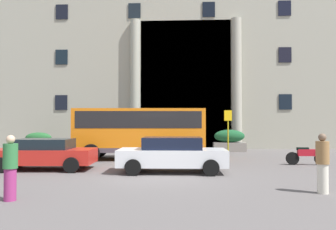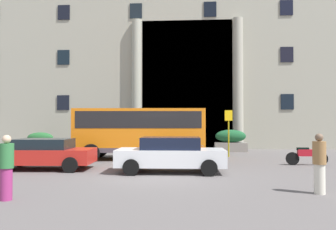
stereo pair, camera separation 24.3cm
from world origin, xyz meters
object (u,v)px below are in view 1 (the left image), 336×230
at_px(hedge_planter_far_east, 229,141).
at_px(hedge_planter_entrance_left, 38,142).
at_px(motorcycle_far_end, 306,155).
at_px(pedestrian_woman_dark_dress, 10,168).
at_px(bus_stop_sign, 228,128).
at_px(parked_compact_extra, 44,153).
at_px(scooter_by_planter, 189,155).
at_px(orange_minibus, 140,129).
at_px(hedge_planter_far_west, 144,142).
at_px(motorcycle_near_kerb, 49,154).
at_px(pedestrian_man_red_shirt, 323,163).
at_px(parked_coupe_end, 172,154).

bearing_deg(hedge_planter_far_east, hedge_planter_entrance_left, 179.82).
height_order(motorcycle_far_end, pedestrian_woman_dark_dress, pedestrian_woman_dark_dress).
height_order(bus_stop_sign, parked_compact_extra, bus_stop_sign).
xyz_separation_m(scooter_by_planter, pedestrian_woman_dark_dress, (-4.61, -7.79, 0.38)).
bearing_deg(scooter_by_planter, orange_minibus, 134.06).
xyz_separation_m(hedge_planter_far_west, motorcycle_near_kerb, (-3.83, -6.93, -0.20)).
bearing_deg(hedge_planter_entrance_left, bus_stop_sign, -16.01).
relative_size(hedge_planter_entrance_left, hedge_planter_far_east, 0.90).
relative_size(hedge_planter_entrance_left, hedge_planter_far_west, 0.93).
height_order(hedge_planter_far_west, pedestrian_man_red_shirt, pedestrian_man_red_shirt).
xyz_separation_m(bus_stop_sign, motorcycle_far_end, (3.16, -3.56, -1.21)).
relative_size(parked_compact_extra, pedestrian_woman_dark_dress, 2.55).
distance_m(bus_stop_sign, motorcycle_far_end, 4.91).
bearing_deg(parked_coupe_end, pedestrian_woman_dark_dress, -128.52).
distance_m(orange_minibus, motorcycle_far_end, 8.45).
bearing_deg(pedestrian_man_red_shirt, scooter_by_planter, 81.78).
xyz_separation_m(orange_minibus, bus_stop_sign, (4.94, 1.46, 0.03)).
relative_size(motorcycle_far_end, pedestrian_man_red_shirt, 1.14).
height_order(hedge_planter_entrance_left, motorcycle_near_kerb, hedge_planter_entrance_left).
xyz_separation_m(orange_minibus, parked_compact_extra, (-3.49, -4.28, -0.95)).
relative_size(orange_minibus, motorcycle_far_end, 3.68).
distance_m(parked_coupe_end, parked_compact_extra, 5.45).
bearing_deg(pedestrian_man_red_shirt, pedestrian_woman_dark_dress, 151.16).
bearing_deg(pedestrian_woman_dark_dress, hedge_planter_far_east, -25.89).
bearing_deg(hedge_planter_far_east, parked_compact_extra, -133.70).
xyz_separation_m(hedge_planter_far_west, pedestrian_woman_dark_dress, (-1.65, -14.68, 0.19)).
distance_m(hedge_planter_far_east, pedestrian_woman_dark_dress, 16.75).
bearing_deg(scooter_by_planter, hedge_planter_entrance_left, 138.06).
relative_size(bus_stop_sign, motorcycle_far_end, 1.41).
xyz_separation_m(hedge_planter_far_west, pedestrian_man_red_shirt, (6.63, -13.38, 0.19)).
bearing_deg(pedestrian_man_red_shirt, motorcycle_far_end, 36.68).
xyz_separation_m(bus_stop_sign, hedge_planter_far_east, (0.55, 3.65, -0.94)).
distance_m(bus_stop_sign, hedge_planter_far_east, 3.81).
height_order(hedge_planter_far_west, parked_compact_extra, hedge_planter_far_west).
distance_m(motorcycle_near_kerb, pedestrian_man_red_shirt, 12.30).
height_order(hedge_planter_far_east, pedestrian_woman_dark_dress, pedestrian_woman_dark_dress).
height_order(hedge_planter_far_east, motorcycle_near_kerb, hedge_planter_far_east).
bearing_deg(motorcycle_far_end, hedge_planter_entrance_left, 155.49).
height_order(hedge_planter_far_west, parked_coupe_end, parked_coupe_end).
distance_m(orange_minibus, pedestrian_woman_dark_dress, 10.10).
bearing_deg(hedge_planter_entrance_left, hedge_planter_far_east, -0.18).
bearing_deg(pedestrian_man_red_shirt, bus_stop_sign, 59.94).
bearing_deg(parked_compact_extra, hedge_planter_far_east, 43.37).
height_order(parked_compact_extra, motorcycle_far_end, parked_compact_extra).
distance_m(hedge_planter_far_west, parked_coupe_end, 9.85).
height_order(hedge_planter_entrance_left, scooter_by_planter, hedge_planter_entrance_left).
bearing_deg(motorcycle_near_kerb, parked_compact_extra, -72.28).
bearing_deg(bus_stop_sign, parked_coupe_end, -115.70).
height_order(hedge_planter_far_east, scooter_by_planter, hedge_planter_far_east).
relative_size(parked_compact_extra, scooter_by_planter, 2.02).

